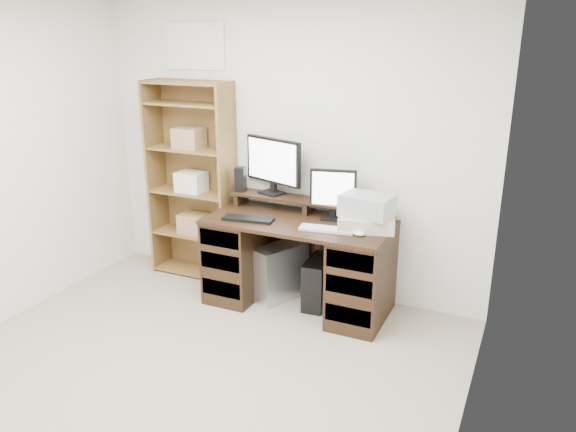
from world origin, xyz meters
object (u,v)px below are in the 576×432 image
Objects in this scene: monitor_small at (333,192)px; tower_black at (318,282)px; desk at (299,262)px; monitor_wide at (273,163)px; tower_silver at (280,272)px; bookshelf at (193,179)px; printer at (367,222)px.

monitor_small reaches higher than tower_black.
monitor_wide is (-0.35, 0.25, 0.75)m from desk.
tower_silver reaches higher than tower_black.
monitor_wide is 1.43× the size of monitor_small.
monitor_wide is 0.83m from bookshelf.
desk is 0.25m from tower_silver.
tower_black is at bearing -143.39° from monitor_small.
monitor_wide is 1.21× the size of tower_silver.
bookshelf is (-1.30, 0.14, 0.71)m from tower_black.
monitor_small is 0.96× the size of printer.
bookshelf is at bearing 158.97° from printer.
desk is at bearing 8.31° from tower_silver.
monitor_small is 0.97× the size of tower_black.
monitor_wide is at bearing 151.44° from printer.
monitor_wide is 1.37× the size of printer.
tower_silver is (0.16, -0.20, -0.90)m from monitor_wide.
printer is (0.33, -0.12, -0.17)m from monitor_small.
bookshelf reaches higher than tower_black.
desk reaches higher than tower_silver.
tower_black is 0.23× the size of bookshelf.
monitor_wide reaches higher than printer.
monitor_small reaches higher than printer.
tower_silver is at bearing -32.83° from monitor_wide.
tower_silver is 1.18m from bookshelf.
monitor_small is at bearing 144.21° from printer.
desk is at bearing -10.46° from bookshelf.
desk is 3.56× the size of tower_black.
printer is at bearing 5.65° from monitor_wide.
desk is 0.83× the size of bookshelf.
monitor_wide is at bearing 155.22° from tower_black.
desk is 0.87m from monitor_wide.
desk is at bearing 168.65° from printer.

